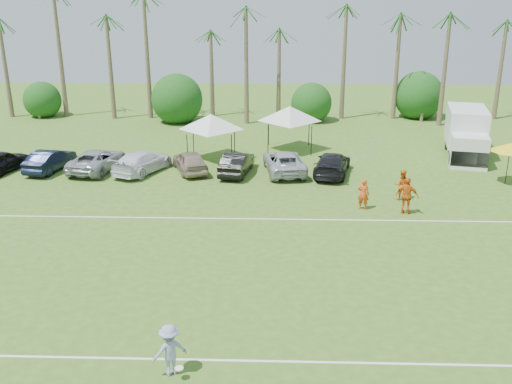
{
  "coord_description": "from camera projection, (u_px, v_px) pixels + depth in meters",
  "views": [
    {
      "loc": [
        2.63,
        -13.27,
        11.06
      ],
      "look_at": [
        1.78,
        13.65,
        1.6
      ],
      "focal_mm": 40.0,
      "sensor_mm": 36.0,
      "label": 1
    }
  ],
  "objects": [
    {
      "name": "canopy_tent_left",
      "position": [
        211.0,
        114.0,
        38.93
      ],
      "size": [
        4.58,
        4.58,
        3.71
      ],
      "color": "black",
      "rests_on": "ground"
    },
    {
      "name": "box_truck",
      "position": [
        467.0,
        133.0,
        39.81
      ],
      "size": [
        3.77,
        6.87,
        3.35
      ],
      "rotation": [
        0.0,
        0.0,
        -0.21
      ],
      "color": "silver",
      "rests_on": "ground"
    },
    {
      "name": "field_lines",
      "position": [
        209.0,
        272.0,
        23.8
      ],
      "size": [
        80.0,
        12.1,
        0.01
      ],
      "color": "white",
      "rests_on": "ground"
    },
    {
      "name": "parked_car_0",
      "position": [
        2.0,
        161.0,
        36.95
      ],
      "size": [
        2.66,
        4.42,
        1.41
      ],
      "primitive_type": "imported",
      "rotation": [
        0.0,
        0.0,
        2.88
      ],
      "color": "black",
      "rests_on": "ground"
    },
    {
      "name": "parked_car_4",
      "position": [
        190.0,
        161.0,
        36.92
      ],
      "size": [
        3.05,
        4.45,
        1.41
      ],
      "primitive_type": "imported",
      "rotation": [
        0.0,
        0.0,
        3.51
      ],
      "color": "gray",
      "rests_on": "ground"
    },
    {
      "name": "sideline_player_a",
      "position": [
        363.0,
        194.0,
        30.51
      ],
      "size": [
        0.72,
        0.59,
        1.7
      ],
      "primitive_type": "imported",
      "rotation": [
        0.0,
        0.0,
        2.8
      ],
      "color": "#D84B18",
      "rests_on": "ground"
    },
    {
      "name": "parked_car_2",
      "position": [
        97.0,
        160.0,
        37.21
      ],
      "size": [
        3.12,
        5.37,
        1.41
      ],
      "primitive_type": "imported",
      "rotation": [
        0.0,
        0.0,
        2.98
      ],
      "color": "#999DA5",
      "rests_on": "ground"
    },
    {
      "name": "palm_tree_1",
      "position": [
        51.0,
        25.0,
        49.83
      ],
      "size": [
        2.4,
        2.4,
        9.9
      ],
      "color": "brown",
      "rests_on": "ground"
    },
    {
      "name": "palm_tree_4",
      "position": [
        199.0,
        36.0,
        49.73
      ],
      "size": [
        2.4,
        2.4,
        8.9
      ],
      "color": "brown",
      "rests_on": "ground"
    },
    {
      "name": "canopy_tent_right",
      "position": [
        290.0,
        106.0,
        41.15
      ],
      "size": [
        4.72,
        4.72,
        3.82
      ],
      "color": "black",
      "rests_on": "ground"
    },
    {
      "name": "market_umbrella",
      "position": [
        510.0,
        147.0,
        34.05
      ],
      "size": [
        2.3,
        2.3,
        2.56
      ],
      "color": "black",
      "rests_on": "ground"
    },
    {
      "name": "palm_tree_3",
      "position": [
        151.0,
        4.0,
        48.99
      ],
      "size": [
        2.4,
        2.4,
        11.9
      ],
      "color": "brown",
      "rests_on": "ground"
    },
    {
      "name": "parked_car_6",
      "position": [
        284.0,
        162.0,
        36.76
      ],
      "size": [
        2.99,
        5.33,
        1.41
      ],
      "primitive_type": "imported",
      "rotation": [
        0.0,
        0.0,
        3.28
      ],
      "color": "#B0B6BC",
      "rests_on": "ground"
    },
    {
      "name": "palm_tree_6",
      "position": [
        291.0,
        15.0,
        48.92
      ],
      "size": [
        2.4,
        2.4,
        10.9
      ],
      "color": "brown",
      "rests_on": "ground"
    },
    {
      "name": "frisbee_player",
      "position": [
        170.0,
        350.0,
        17.21
      ],
      "size": [
        1.26,
        1.08,
        1.69
      ],
      "rotation": [
        0.0,
        0.0,
        3.65
      ],
      "color": "#8B96C5",
      "rests_on": "ground"
    },
    {
      "name": "palm_tree_2",
      "position": [
        106.0,
        15.0,
        49.39
      ],
      "size": [
        2.4,
        2.4,
        10.9
      ],
      "color": "brown",
      "rests_on": "ground"
    },
    {
      "name": "palm_tree_7",
      "position": [
        338.0,
        5.0,
        48.51
      ],
      "size": [
        2.4,
        2.4,
        11.9
      ],
      "color": "brown",
      "rests_on": "ground"
    },
    {
      "name": "parked_car_1",
      "position": [
        50.0,
        160.0,
        37.17
      ],
      "size": [
        2.27,
        4.48,
        1.41
      ],
      "primitive_type": "imported",
      "rotation": [
        0.0,
        0.0,
        2.95
      ],
      "color": "black",
      "rests_on": "ground"
    },
    {
      "name": "palm_tree_5",
      "position": [
        244.0,
        25.0,
        49.32
      ],
      "size": [
        2.4,
        2.4,
        9.9
      ],
      "color": "brown",
      "rests_on": "ground"
    },
    {
      "name": "parked_car_7",
      "position": [
        332.0,
        164.0,
        36.39
      ],
      "size": [
        2.98,
        5.16,
        1.41
      ],
      "primitive_type": "imported",
      "rotation": [
        0.0,
        0.0,
        2.92
      ],
      "color": "black",
      "rests_on": "ground"
    },
    {
      "name": "bush_tree_0",
      "position": [
        42.0,
        97.0,
        53.0
      ],
      "size": [
        4.0,
        4.0,
        4.0
      ],
      "color": "brown",
      "rests_on": "ground"
    },
    {
      "name": "parked_car_3",
      "position": [
        142.0,
        162.0,
        36.84
      ],
      "size": [
        3.71,
        5.24,
        1.41
      ],
      "primitive_type": "imported",
      "rotation": [
        0.0,
        0.0,
        2.74
      ],
      "color": "white",
      "rests_on": "ground"
    },
    {
      "name": "palm_tree_8",
      "position": [
        395.0,
        36.0,
        49.22
      ],
      "size": [
        2.4,
        2.4,
        8.9
      ],
      "color": "brown",
      "rests_on": "ground"
    },
    {
      "name": "palm_tree_9",
      "position": [
        454.0,
        26.0,
        48.78
      ],
      "size": [
        2.4,
        2.4,
        9.9
      ],
      "color": "brown",
      "rests_on": "ground"
    },
    {
      "name": "parked_car_5",
      "position": [
        237.0,
        163.0,
        36.52
      ],
      "size": [
        2.18,
        4.46,
        1.41
      ],
      "primitive_type": "imported",
      "rotation": [
        0.0,
        0.0,
        2.98
      ],
      "color": "black",
      "rests_on": "ground"
    },
    {
      "name": "sideline_player_b",
      "position": [
        402.0,
        185.0,
        31.9
      ],
      "size": [
        0.94,
        0.79,
        1.75
      ],
      "primitive_type": "imported",
      "rotation": [
        0.0,
        0.0,
        2.98
      ],
      "color": "orange",
      "rests_on": "ground"
    },
    {
      "name": "bush_tree_3",
      "position": [
        420.0,
        100.0,
        51.96
      ],
      "size": [
        4.0,
        4.0,
        4.0
      ],
      "color": "brown",
      "rests_on": "ground"
    },
    {
      "name": "sideline_player_c",
      "position": [
        407.0,
        196.0,
        29.79
      ],
      "size": [
        1.27,
        0.9,
        2.0
      ],
      "primitive_type": "imported",
      "rotation": [
        0.0,
        0.0,
        2.75
      ],
      "color": "orange",
      "rests_on": "ground"
    },
    {
      "name": "bush_tree_2",
      "position": [
        311.0,
        99.0,
        52.26
      ],
      "size": [
        4.0,
        4.0,
        4.0
      ],
      "color": "brown",
      "rests_on": "ground"
    },
    {
      "name": "bush_tree_1",
      "position": [
        181.0,
        98.0,
        52.61
      ],
      "size": [
        4.0,
        4.0,
        4.0
      ],
      "color": "brown",
      "rests_on": "ground"
    }
  ]
}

